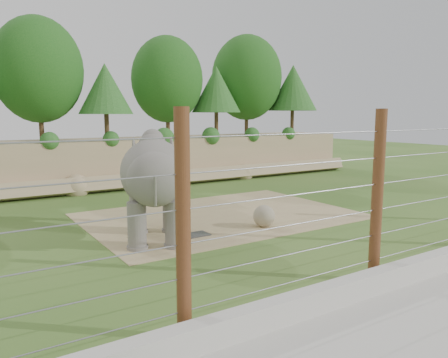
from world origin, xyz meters
TOP-DOWN VIEW (x-y plane):
  - ground at (0.00, 0.00)m, footprint 90.00×90.00m
  - back_embankment at (0.59, 12.68)m, footprint 30.00×5.52m
  - dirt_patch at (0.50, 3.00)m, footprint 10.00×7.00m
  - drain_grate at (-1.74, 1.09)m, footprint 1.00×0.60m
  - elephant at (-2.96, 1.34)m, footprint 3.18×4.41m
  - stone_ball at (0.83, 0.74)m, footprint 0.76×0.76m
  - retaining_wall at (0.00, -5.00)m, footprint 26.00×0.35m
  - barrier_fence at (0.00, -4.50)m, footprint 20.26×0.26m

SIDE VIEW (x-z plane):
  - ground at x=0.00m, z-range 0.00..0.00m
  - dirt_patch at x=0.50m, z-range 0.00..0.02m
  - drain_grate at x=-1.74m, z-range 0.02..0.05m
  - retaining_wall at x=0.00m, z-range 0.00..0.50m
  - stone_ball at x=0.83m, z-range 0.02..0.78m
  - elephant at x=-2.96m, z-range 0.00..3.28m
  - barrier_fence at x=0.00m, z-range 0.00..4.00m
  - back_embankment at x=0.59m, z-range -0.42..8.35m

